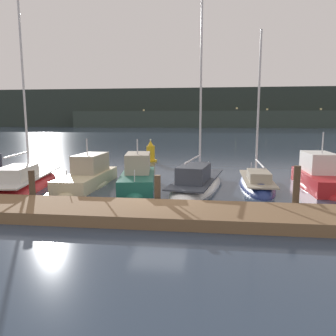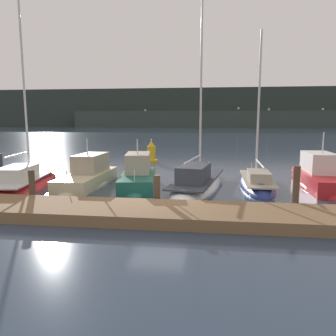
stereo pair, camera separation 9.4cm
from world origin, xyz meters
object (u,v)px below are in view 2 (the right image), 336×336
object	(u,v)px
sailboat_berth_5	(197,184)
sailboat_berth_6	(257,185)
sailboat_berth_2	(25,185)
motorboat_berth_7	(320,182)
motorboat_berth_4	(138,181)
channel_buoy	(151,153)
motorboat_berth_3	(88,180)

from	to	relation	value
sailboat_berth_5	sailboat_berth_6	size ratio (longest dim) A/B	1.34
sailboat_berth_2	sailboat_berth_6	world-z (taller)	sailboat_berth_2
sailboat_berth_5	motorboat_berth_7	xyz separation A→B (m)	(6.93, 0.64, 0.17)
motorboat_berth_4	sailboat_berth_6	size ratio (longest dim) A/B	0.64
motorboat_berth_4	channel_buoy	size ratio (longest dim) A/B	2.93
sailboat_berth_6	channel_buoy	size ratio (longest dim) A/B	4.59
motorboat_berth_3	motorboat_berth_4	distance (m)	3.02
sailboat_berth_2	motorboat_berth_3	distance (m)	3.54
sailboat_berth_5	channel_buoy	world-z (taller)	sailboat_berth_5
motorboat_berth_4	motorboat_berth_7	bearing A→B (deg)	5.45
motorboat_berth_3	channel_buoy	bearing A→B (deg)	80.87
motorboat_berth_7	sailboat_berth_6	bearing A→B (deg)	-178.54
sailboat_berth_2	sailboat_berth_5	xyz separation A→B (m)	(9.77, 1.28, 0.02)
motorboat_berth_3	motorboat_berth_4	world-z (taller)	same
motorboat_berth_3	sailboat_berth_5	world-z (taller)	sailboat_berth_5
sailboat_berth_5	motorboat_berth_3	bearing A→B (deg)	-177.87
motorboat_berth_3	sailboat_berth_6	world-z (taller)	sailboat_berth_6
sailboat_berth_6	motorboat_berth_7	bearing A→B (deg)	1.46
sailboat_berth_5	sailboat_berth_2	bearing A→B (deg)	-172.53
sailboat_berth_5	channel_buoy	distance (m)	11.77
sailboat_berth_6	channel_buoy	distance (m)	13.05
motorboat_berth_3	sailboat_berth_6	xyz separation A→B (m)	(9.81, 0.79, -0.22)
motorboat_berth_7	sailboat_berth_5	bearing A→B (deg)	-174.75
motorboat_berth_3	motorboat_berth_7	distance (m)	13.36
motorboat_berth_3	motorboat_berth_7	size ratio (longest dim) A/B	1.05
sailboat_berth_6	sailboat_berth_5	bearing A→B (deg)	-170.90
sailboat_berth_5	sailboat_berth_6	bearing A→B (deg)	9.10
sailboat_berth_2	motorboat_berth_4	xyz separation A→B (m)	(6.39, 0.93, 0.17)
motorboat_berth_7	channel_buoy	size ratio (longest dim) A/B	2.95
motorboat_berth_4	sailboat_berth_5	world-z (taller)	sailboat_berth_5
sailboat_berth_2	sailboat_berth_5	bearing A→B (deg)	7.47
channel_buoy	sailboat_berth_5	bearing A→B (deg)	-66.84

